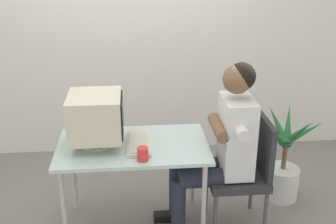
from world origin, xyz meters
TOP-DOWN VIEW (x-y plane):
  - wall_back at (0.30, 1.40)m, footprint 8.00×0.10m
  - desk at (0.00, 0.00)m, footprint 1.11×0.67m
  - crt_monitor at (-0.26, 0.01)m, footprint 0.38×0.39m
  - keyboard at (0.04, 0.00)m, footprint 0.17×0.43m
  - office_chair at (0.85, -0.05)m, footprint 0.44×0.44m
  - person_seated at (0.66, -0.05)m, footprint 0.72×0.55m
  - potted_plant at (1.29, 0.29)m, footprint 0.62×0.54m
  - desk_mug at (0.07, -0.24)m, footprint 0.08×0.09m

SIDE VIEW (x-z plane):
  - potted_plant at x=1.29m, z-range -0.09..0.74m
  - office_chair at x=0.85m, z-range 0.05..0.95m
  - desk at x=0.00m, z-range 0.29..1.01m
  - person_seated at x=0.66m, z-range 0.06..1.40m
  - keyboard at x=0.04m, z-range 0.72..0.75m
  - desk_mug at x=0.07m, z-range 0.72..0.81m
  - crt_monitor at x=-0.26m, z-range 0.75..1.14m
  - wall_back at x=0.30m, z-range 0.00..3.00m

